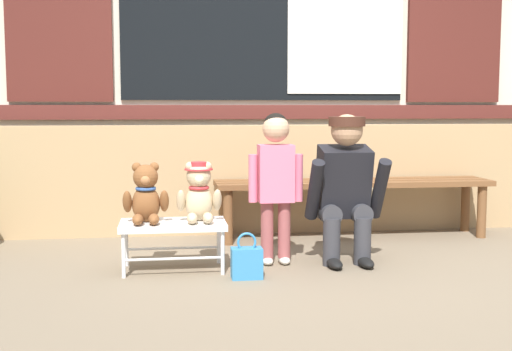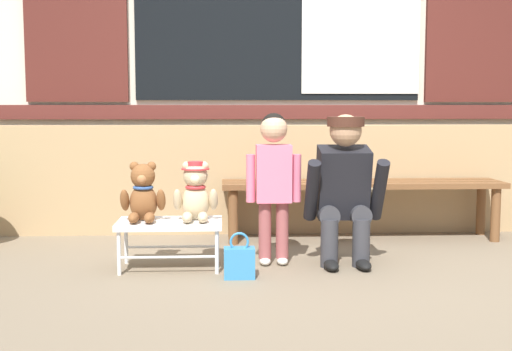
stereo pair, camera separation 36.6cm
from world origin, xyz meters
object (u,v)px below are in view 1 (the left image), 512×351
teddy_bear_with_hat (199,193)px  handbag_on_ground (247,262)px  teddy_bear_plain (146,196)px  adult_crouching (346,188)px  small_display_bench (173,227)px  child_standing (276,171)px  wooden_bench_long (353,189)px

teddy_bear_with_hat → handbag_on_ground: bearing=-44.5°
teddy_bear_plain → adult_crouching: 1.26m
adult_crouching → teddy_bear_with_hat: bearing=-175.7°
small_display_bench → handbag_on_ground: size_ratio=2.35×
small_display_bench → adult_crouching: 1.12m
child_standing → handbag_on_ground: 0.64m
child_standing → handbag_on_ground: child_standing is taller
teddy_bear_plain → handbag_on_ground: (0.58, -0.26, -0.37)m
small_display_bench → teddy_bear_with_hat: size_ratio=1.76×
wooden_bench_long → adult_crouching: 0.83m
teddy_bear_with_hat → child_standing: size_ratio=0.38×
teddy_bear_with_hat → adult_crouching: size_ratio=0.38×
adult_crouching → handbag_on_ground: bearing=-154.1°
adult_crouching → handbag_on_ground: (-0.68, -0.33, -0.38)m
teddy_bear_plain → adult_crouching: (1.26, 0.07, 0.02)m
wooden_bench_long → child_standing: 1.08m
small_display_bench → teddy_bear_with_hat: teddy_bear_with_hat is taller
wooden_bench_long → teddy_bear_with_hat: teddy_bear_with_hat is taller
adult_crouching → wooden_bench_long: bearing=70.6°
wooden_bench_long → handbag_on_ground: size_ratio=7.72×
handbag_on_ground → small_display_bench: bearing=148.8°
small_display_bench → teddy_bear_plain: size_ratio=1.76×
wooden_bench_long → teddy_bear_plain: size_ratio=5.78×
wooden_bench_long → child_standing: bearing=-133.2°
wooden_bench_long → handbag_on_ground: wooden_bench_long is taller
teddy_bear_with_hat → small_display_bench: bearing=-179.2°
wooden_bench_long → handbag_on_ground: bearing=-130.6°
small_display_bench → adult_crouching: adult_crouching is taller
wooden_bench_long → handbag_on_ground: 1.49m
child_standing → adult_crouching: 0.47m
teddy_bear_plain → child_standing: bearing=5.6°
child_standing → adult_crouching: child_standing is taller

